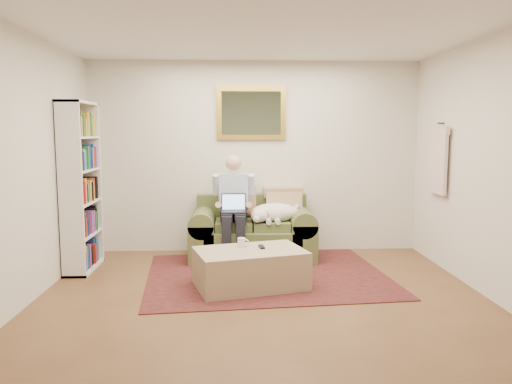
{
  "coord_description": "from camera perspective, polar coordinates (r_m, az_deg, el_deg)",
  "views": [
    {
      "loc": [
        -0.25,
        -4.35,
        1.65
      ],
      "look_at": [
        -0.02,
        1.42,
        0.95
      ],
      "focal_mm": 35.0,
      "sensor_mm": 36.0,
      "label": 1
    }
  ],
  "objects": [
    {
      "name": "ottoman",
      "position": [
        5.36,
        -0.67,
        -8.74
      ],
      "size": [
        1.27,
        0.99,
        0.41
      ],
      "primitive_type": "cube",
      "rotation": [
        0.0,
        0.0,
        0.28
      ],
      "color": "tan",
      "rests_on": "room_shell"
    },
    {
      "name": "hanging_shirt",
      "position": [
        6.44,
        20.07,
        3.83
      ],
      "size": [
        0.06,
        0.52,
        0.9
      ],
      "primitive_type": null,
      "color": "beige",
      "rests_on": "room_shell"
    },
    {
      "name": "seated_man",
      "position": [
        6.34,
        -2.57,
        -1.93
      ],
      "size": [
        0.53,
        0.76,
        1.35
      ],
      "primitive_type": null,
      "color": "#8CA6D8",
      "rests_on": "sofa"
    },
    {
      "name": "sofa",
      "position": [
        6.56,
        -0.43,
        -5.17
      ],
      "size": [
        1.61,
        0.82,
        0.96
      ],
      "color": "#566334",
      "rests_on": "room_shell"
    },
    {
      "name": "room_shell",
      "position": [
        4.72,
        0.79,
        2.67
      ],
      "size": [
        4.51,
        5.0,
        2.61
      ],
      "color": "brown",
      "rests_on": "ground"
    },
    {
      "name": "sleeping_dog",
      "position": [
        6.43,
        2.16,
        -2.36
      ],
      "size": [
        0.66,
        0.42,
        0.25
      ],
      "primitive_type": null,
      "color": "white",
      "rests_on": "sofa"
    },
    {
      "name": "wall_mirror",
      "position": [
        6.83,
        -0.55,
        9.01
      ],
      "size": [
        0.94,
        0.04,
        0.72
      ],
      "color": "gold",
      "rests_on": "room_shell"
    },
    {
      "name": "coffee_mug",
      "position": [
        5.43,
        -1.68,
        -5.78
      ],
      "size": [
        0.08,
        0.08,
        0.1
      ],
      "primitive_type": "cylinder",
      "color": "white",
      "rests_on": "ottoman"
    },
    {
      "name": "bookshelf",
      "position": [
        6.27,
        -19.41,
        0.57
      ],
      "size": [
        0.28,
        0.8,
        2.0
      ],
      "primitive_type": null,
      "color": "white",
      "rests_on": "room_shell"
    },
    {
      "name": "tv_remote",
      "position": [
        5.4,
        0.63,
        -6.28
      ],
      "size": [
        0.07,
        0.16,
        0.02
      ],
      "primitive_type": "cube",
      "rotation": [
        0.0,
        0.0,
        0.13
      ],
      "color": "black",
      "rests_on": "ottoman"
    },
    {
      "name": "laptop",
      "position": [
        6.27,
        -2.58,
        -1.72
      ],
      "size": [
        0.31,
        0.25,
        0.23
      ],
      "color": "black",
      "rests_on": "seated_man"
    },
    {
      "name": "rug",
      "position": [
        5.84,
        1.26,
        -9.46
      ],
      "size": [
        2.91,
        2.42,
        0.01
      ],
      "primitive_type": "cube",
      "rotation": [
        0.0,
        0.0,
        0.1
      ],
      "color": "black",
      "rests_on": "room_shell"
    }
  ]
}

